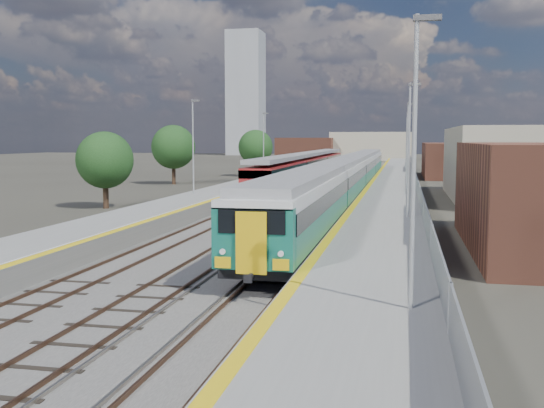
% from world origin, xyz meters
% --- Properties ---
extents(ground, '(320.00, 320.00, 0.00)m').
position_xyz_m(ground, '(0.00, 50.00, 0.00)').
color(ground, '#47443A').
rests_on(ground, ground).
extents(ballast_bed, '(10.50, 155.00, 0.06)m').
position_xyz_m(ballast_bed, '(-2.25, 52.50, 0.03)').
color(ballast_bed, '#565451').
rests_on(ballast_bed, ground).
extents(tracks, '(8.96, 160.00, 0.17)m').
position_xyz_m(tracks, '(-1.65, 54.18, 0.11)').
color(tracks, '#4C3323').
rests_on(tracks, ground).
extents(platform_right, '(4.70, 155.00, 8.52)m').
position_xyz_m(platform_right, '(5.28, 52.49, 0.54)').
color(platform_right, slate).
rests_on(platform_right, ground).
extents(platform_left, '(4.30, 155.00, 8.52)m').
position_xyz_m(platform_left, '(-9.05, 52.49, 0.52)').
color(platform_left, slate).
rests_on(platform_left, ground).
extents(buildings, '(72.00, 185.50, 40.00)m').
position_xyz_m(buildings, '(-18.12, 138.60, 10.70)').
color(buildings, brown).
rests_on(buildings, ground).
extents(green_train, '(2.84, 79.08, 3.13)m').
position_xyz_m(green_train, '(1.50, 45.01, 2.20)').
color(green_train, black).
rests_on(green_train, ground).
extents(red_train, '(2.81, 56.99, 3.55)m').
position_xyz_m(red_train, '(-5.50, 64.05, 2.10)').
color(red_train, black).
rests_on(red_train, ground).
extents(tree_a, '(4.41, 4.41, 5.98)m').
position_xyz_m(tree_a, '(-16.35, 30.98, 3.76)').
color(tree_a, '#382619').
rests_on(tree_a, ground).
extents(tree_b, '(5.18, 5.18, 7.02)m').
position_xyz_m(tree_b, '(-20.42, 56.80, 4.42)').
color(tree_b, '#382619').
rests_on(tree_b, ground).
extents(tree_c, '(4.92, 4.92, 6.67)m').
position_xyz_m(tree_c, '(-14.49, 74.07, 4.20)').
color(tree_c, '#382619').
rests_on(tree_c, ground).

